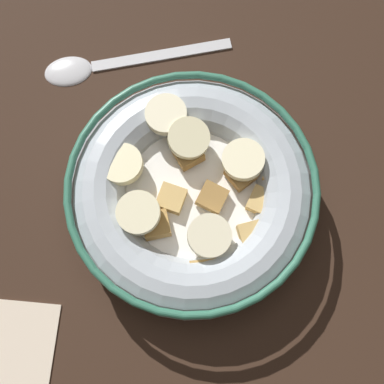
% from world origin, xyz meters
% --- Properties ---
extents(ground_plane, '(0.97, 0.97, 0.02)m').
position_xyz_m(ground_plane, '(0.00, 0.00, -0.01)').
color(ground_plane, '#332116').
extents(cereal_bowl, '(0.19, 0.19, 0.05)m').
position_xyz_m(cereal_bowl, '(-0.00, 0.00, 0.03)').
color(cereal_bowl, '#B2BCC6').
rests_on(cereal_bowl, ground_plane).
extents(spoon, '(0.04, 0.17, 0.01)m').
position_xyz_m(spoon, '(-0.15, -0.04, 0.00)').
color(spoon, silver).
rests_on(spoon, ground_plane).
extents(folded_napkin, '(0.13, 0.10, 0.00)m').
position_xyz_m(folded_napkin, '(0.08, -0.18, 0.00)').
color(folded_napkin, beige).
rests_on(folded_napkin, ground_plane).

